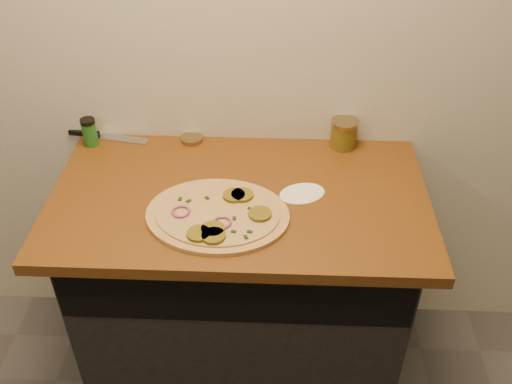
{
  "coord_description": "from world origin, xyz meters",
  "views": [
    {
      "loc": [
        0.11,
        -0.01,
        2.01
      ],
      "look_at": [
        0.06,
        1.36,
        0.95
      ],
      "focal_mm": 40.0,
      "sensor_mm": 36.0,
      "label": 1
    }
  ],
  "objects_px": {
    "salsa_jar": "(344,133)",
    "spice_shaker": "(90,132)",
    "pizza": "(218,215)",
    "chefs_knife": "(101,136)"
  },
  "relations": [
    {
      "from": "salsa_jar",
      "to": "spice_shaker",
      "type": "distance_m",
      "value": 0.89
    },
    {
      "from": "pizza",
      "to": "salsa_jar",
      "type": "relative_size",
      "value": 4.44
    },
    {
      "from": "pizza",
      "to": "spice_shaker",
      "type": "xyz_separation_m",
      "value": [
        -0.49,
        0.38,
        0.04
      ]
    },
    {
      "from": "pizza",
      "to": "spice_shaker",
      "type": "distance_m",
      "value": 0.62
    },
    {
      "from": "salsa_jar",
      "to": "spice_shaker",
      "type": "height_order",
      "value": "same"
    },
    {
      "from": "chefs_knife",
      "to": "salsa_jar",
      "type": "height_order",
      "value": "salsa_jar"
    },
    {
      "from": "chefs_knife",
      "to": "salsa_jar",
      "type": "xyz_separation_m",
      "value": [
        0.87,
        -0.02,
        0.05
      ]
    },
    {
      "from": "salsa_jar",
      "to": "spice_shaker",
      "type": "xyz_separation_m",
      "value": [
        -0.89,
        -0.03,
        -0.0
      ]
    },
    {
      "from": "chefs_knife",
      "to": "spice_shaker",
      "type": "height_order",
      "value": "spice_shaker"
    },
    {
      "from": "pizza",
      "to": "salsa_jar",
      "type": "bearing_deg",
      "value": 45.39
    }
  ]
}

